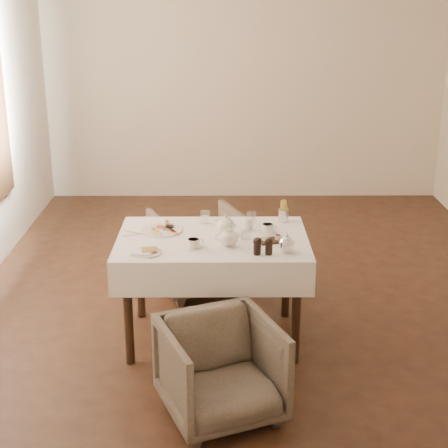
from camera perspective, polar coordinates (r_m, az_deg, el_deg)
name	(u,v)px	position (r m, az deg, el deg)	size (l,w,h in m)	color
table	(213,254)	(4.64, -0.96, -2.48)	(1.28, 0.88, 0.75)	black
armchair_near	(221,370)	(3.97, -0.26, -12.04)	(0.62, 0.64, 0.58)	#463C33
armchair_far	(199,250)	(5.57, -2.06, -2.19)	(0.69, 0.71, 0.65)	#463C33
breakfast_plate	(162,229)	(4.74, -5.18, -0.45)	(0.28, 0.28, 0.04)	white
side_plate	(146,252)	(4.35, -6.48, -2.33)	(0.20, 0.19, 0.02)	white
teapot_centre	(226,225)	(4.63, 0.15, -0.05)	(0.17, 0.14, 0.14)	white
teapot_front	(229,237)	(4.42, 0.38, -1.05)	(0.17, 0.13, 0.13)	white
creamer	(248,224)	(4.75, 2.01, 0.04)	(0.06, 0.06, 0.08)	white
teacup_near	(193,244)	(4.41, -2.56, -1.66)	(0.12, 0.12, 0.06)	white
teacup_far	(268,229)	(4.69, 3.64, -0.39)	(0.12, 0.12, 0.06)	white
glass_left	(205,217)	(4.87, -1.58, 0.60)	(0.07, 0.07, 0.09)	silver
glass_mid	(246,233)	(4.56, 1.85, -0.73)	(0.06, 0.06, 0.09)	silver
glass_right	(252,218)	(4.84, 2.31, 0.47)	(0.07, 0.07, 0.09)	silver
condiment_board	(271,240)	(4.53, 3.91, -1.32)	(0.19, 0.16, 0.04)	black
pepper_mill_left	(257,246)	(4.30, 2.78, -1.83)	(0.06, 0.06, 0.11)	black
pepper_mill_right	(269,246)	(4.30, 3.74, -1.86)	(0.05, 0.05, 0.11)	black
silver_pot	(286,243)	(4.34, 5.19, -1.56)	(0.12, 0.10, 0.13)	white
fries_cup	(284,212)	(4.91, 4.98, 1.01)	(0.08, 0.08, 0.16)	silver
cutlery_fork	(137,233)	(4.71, -7.21, -0.77)	(0.02, 0.20, 0.00)	silver
cutlery_knife	(136,235)	(4.68, -7.31, -0.89)	(0.02, 0.20, 0.00)	silver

